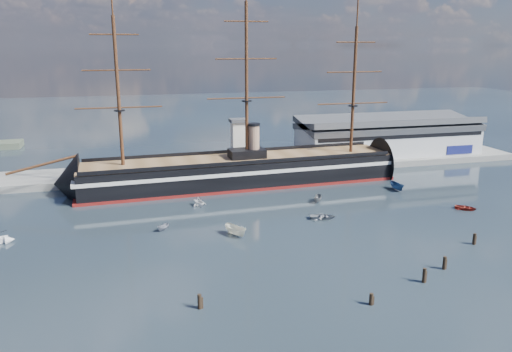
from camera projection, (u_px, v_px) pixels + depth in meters
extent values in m
plane|color=#1B242B|center=(256.00, 206.00, 123.89)|extent=(600.00, 600.00, 0.00)
cube|color=slate|center=(258.00, 170.00, 160.03)|extent=(180.00, 18.00, 2.00)
cube|color=#B7BABC|center=(388.00, 139.00, 173.83)|extent=(62.00, 20.00, 10.00)
cube|color=#3F4247|center=(389.00, 123.00, 172.41)|extent=(63.00, 21.00, 2.00)
cube|color=silver|center=(238.00, 145.00, 153.22)|extent=(4.00, 4.00, 14.00)
cube|color=#3F4247|center=(238.00, 121.00, 151.31)|extent=(5.00, 5.00, 1.00)
cube|color=black|center=(240.00, 171.00, 141.72)|extent=(88.57, 19.54, 7.00)
cube|color=silver|center=(240.00, 167.00, 141.42)|extent=(90.58, 19.86, 1.00)
cube|color=maroon|center=(240.00, 183.00, 142.65)|extent=(90.58, 19.82, 0.90)
cone|color=black|center=(67.00, 183.00, 130.33)|extent=(14.62, 16.23, 15.68)
cone|color=black|center=(387.00, 163.00, 153.27)|extent=(11.62, 16.11, 15.68)
cube|color=brown|center=(240.00, 159.00, 140.81)|extent=(88.52, 18.26, 0.40)
cube|color=black|center=(247.00, 153.00, 140.95)|extent=(10.23, 6.40, 2.50)
cylinder|color=tan|center=(254.00, 141.00, 140.55)|extent=(3.20, 3.20, 9.00)
cylinder|color=#381E0F|center=(42.00, 165.00, 127.63)|extent=(17.77, 1.42, 4.43)
cylinder|color=#381E0F|center=(118.00, 93.00, 128.05)|extent=(0.90, 0.90, 38.00)
cylinder|color=#381E0F|center=(247.00, 82.00, 135.92)|extent=(0.90, 0.90, 42.00)
cylinder|color=#381E0F|center=(354.00, 91.00, 144.58)|extent=(0.90, 0.90, 36.00)
imported|color=white|center=(236.00, 236.00, 104.29)|extent=(7.45, 5.64, 2.83)
imported|color=gray|center=(323.00, 219.00, 114.37)|extent=(2.41, 3.94, 1.72)
imported|color=slate|center=(318.00, 202.00, 126.61)|extent=(5.59, 4.42, 2.14)
imported|color=white|center=(199.00, 206.00, 123.68)|extent=(7.50, 5.73, 2.53)
imported|color=maroon|center=(465.00, 210.00, 120.92)|extent=(3.09, 3.10, 1.46)
imported|color=navy|center=(397.00, 190.00, 137.10)|extent=(6.78, 2.69, 2.68)
imported|color=gray|center=(163.00, 230.00, 107.35)|extent=(3.84, 3.78, 1.58)
cylinder|color=black|center=(200.00, 309.00, 75.43)|extent=(0.64, 0.64, 3.08)
cylinder|color=black|center=(371.00, 305.00, 76.54)|extent=(0.64, 0.64, 2.62)
cylinder|color=black|center=(444.00, 269.00, 88.72)|extent=(0.64, 0.64, 3.11)
cylinder|color=black|center=(474.00, 244.00, 99.79)|extent=(0.64, 0.64, 3.02)
cylinder|color=black|center=(424.00, 282.00, 83.78)|extent=(0.64, 0.64, 3.26)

